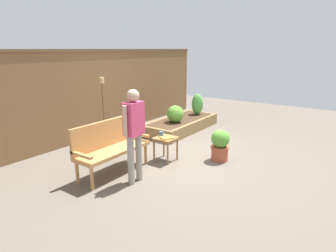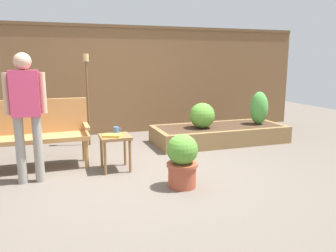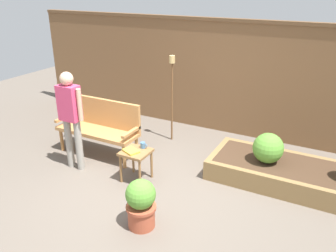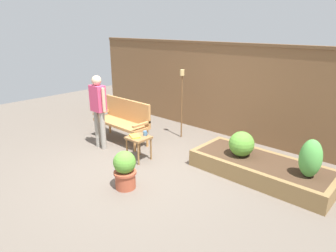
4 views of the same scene
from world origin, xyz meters
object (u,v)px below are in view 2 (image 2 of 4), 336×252
Objects in this scene: side_table at (115,141)px; potted_boxwood at (182,160)px; book_on_table at (112,136)px; shrub_near_bench at (202,115)px; shrub_far_corner at (259,108)px; cup_on_table at (116,130)px; person_by_bench at (26,107)px; tiki_torch at (87,83)px; garden_bench at (34,129)px.

potted_boxwood is (0.63, -0.87, -0.07)m from side_table.
shrub_near_bench is at bearing 52.84° from book_on_table.
potted_boxwood is at bearing -26.55° from book_on_table.
side_table is at bearing -162.30° from shrub_far_corner.
cup_on_table is at bearing 72.27° from side_table.
cup_on_table is 0.18× the size of potted_boxwood.
person_by_bench is at bearing -165.02° from shrub_far_corner.
tiki_torch is at bearing 109.06° from potted_boxwood.
person_by_bench is (-0.86, -1.66, -0.16)m from tiki_torch.
tiki_torch is at bearing 51.27° from garden_bench.
person_by_bench is (-1.10, -0.27, 0.41)m from cup_on_table.
book_on_table is 0.14× the size of tiki_torch.
tiki_torch is at bearing 62.51° from person_by_bench.
garden_bench reaches higher than book_on_table.
tiki_torch is (-3.05, 0.61, 0.49)m from shrub_far_corner.
potted_boxwood is 2.65m from tiki_torch.
tiki_torch is (-0.24, 1.39, 0.57)m from cup_on_table.
potted_boxwood is at bearing -39.43° from garden_bench.
garden_bench is at bearing -128.73° from tiki_torch.
potted_boxwood is 1.05× the size of shrub_far_corner.
garden_bench is at bearing 154.51° from side_table.
shrub_near_bench reaches higher than potted_boxwood.
side_table is 1.08× the size of shrub_near_bench.
side_table is 4.29× the size of cup_on_table.
cup_on_table is 1.83m from shrub_near_bench.
side_table is at bearing 74.38° from book_on_table.
potted_boxwood is 1.42× the size of shrub_near_bench.
book_on_table is 1.70m from tiki_torch.
person_by_bench reaches higher than shrub_near_bench.
book_on_table is at bearing -161.58° from shrub_far_corner.
shrub_far_corner is at bearing 38.77° from potted_boxwood.
shrub_near_bench is at bearing 59.15° from potted_boxwood.
side_table is 1.93m from shrub_near_bench.
side_table is 0.79× the size of shrub_far_corner.
side_table is at bearing 125.86° from potted_boxwood.
garden_bench reaches higher than potted_boxwood.
cup_on_table is at bearing 120.22° from potted_boxwood.
person_by_bench is (-0.03, -0.63, 0.39)m from garden_bench.
tiki_torch is (-0.83, 2.40, 0.77)m from potted_boxwood.
person_by_bench reaches higher than side_table.
potted_boxwood is at bearing -54.14° from side_table.
person_by_bench is at bearing -159.20° from shrub_near_bench.
potted_boxwood is 0.40× the size of tiki_torch.
potted_boxwood reaches higher than cup_on_table.
cup_on_table is at bearing 88.91° from book_on_table.
person_by_bench is (-1.69, 0.74, 0.60)m from potted_boxwood.
person_by_bench is at bearing -93.14° from garden_bench.
cup_on_table is 1.21m from person_by_bench.
tiki_torch is (-0.20, 1.52, 0.70)m from side_table.
cup_on_table is 1.52m from tiki_torch.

